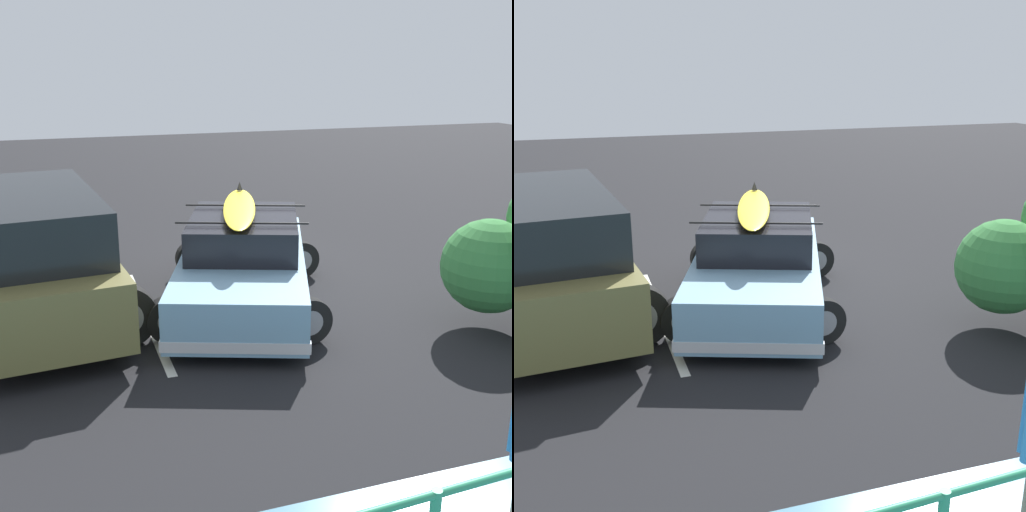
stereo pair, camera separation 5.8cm
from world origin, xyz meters
TOP-DOWN VIEW (x-y plane):
  - ground_plane at (0.00, 0.00)m, footprint 44.00×44.00m
  - parking_stripe at (1.83, 0.62)m, footprint 0.12×3.87m
  - sedan_car at (0.35, 0.58)m, footprint 3.22×4.64m
  - suv_car at (3.30, 0.28)m, footprint 2.95×4.64m

SIDE VIEW (x-z plane):
  - ground_plane at x=0.00m, z-range -0.02..0.00m
  - parking_stripe at x=1.83m, z-range 0.00..0.00m
  - sedan_car at x=0.35m, z-range -0.17..1.45m
  - suv_car at x=3.30m, z-range 0.03..1.88m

